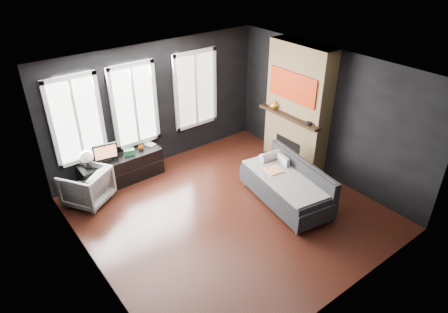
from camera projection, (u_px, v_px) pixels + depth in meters
floor at (229, 213)px, 7.50m from camera, size 5.00×5.00×0.00m
ceiling at (231, 74)px, 6.15m from camera, size 5.00×5.00×0.00m
wall_back at (158, 105)px, 8.54m from camera, size 5.00×0.02×2.70m
wall_left at (88, 204)px, 5.51m from camera, size 0.02×5.00×2.70m
wall_right at (326, 114)px, 8.14m from camera, size 0.02×5.00×2.70m
windows at (134, 62)px, 7.76m from camera, size 4.00×0.16×1.76m
fireplace at (298, 107)px, 8.45m from camera, size 0.70×1.62×2.70m
sofa at (286, 184)px, 7.59m from camera, size 1.27×2.08×0.84m
stripe_pillow at (283, 163)px, 7.89m from camera, size 0.14×0.33×0.33m
armchair at (86, 185)px, 7.61m from camera, size 1.03×1.02×0.79m
media_console at (122, 169)px, 8.31m from camera, size 1.72×0.56×0.59m
monitor at (105, 152)px, 7.88m from camera, size 0.50×0.19×0.44m
desk_fan at (87, 159)px, 7.70m from camera, size 0.30×0.30×0.37m
mug at (141, 147)px, 8.38m from camera, size 0.12×0.10×0.12m
book at (146, 141)px, 8.48m from camera, size 0.17×0.06×0.23m
storage_box at (129, 152)px, 8.21m from camera, size 0.24×0.19×0.12m
mantel_vase at (274, 104)px, 8.64m from camera, size 0.24×0.25×0.19m
mantel_clock at (309, 123)px, 7.99m from camera, size 0.13×0.13×0.04m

